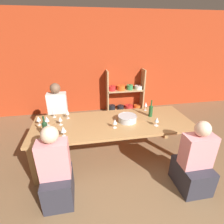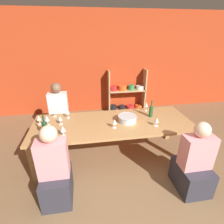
{
  "view_description": "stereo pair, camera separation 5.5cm",
  "coord_description": "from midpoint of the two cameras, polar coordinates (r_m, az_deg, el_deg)",
  "views": [
    {
      "loc": [
        -0.56,
        -1.06,
        2.15
      ],
      "look_at": [
        -0.06,
        1.66,
        0.88
      ],
      "focal_mm": 28.0,
      "sensor_mm": 36.0,
      "label": 1
    },
    {
      "loc": [
        -0.51,
        -1.07,
        2.15
      ],
      "look_at": [
        -0.06,
        1.66,
        0.88
      ],
      "focal_mm": 28.0,
      "sensor_mm": 36.0,
      "label": 2
    }
  ],
  "objects": [
    {
      "name": "wine_glass_red_a",
      "position": [
        2.8,
        0.38,
        -3.26
      ],
      "size": [
        0.07,
        0.07,
        0.15
      ],
      "color": "white",
      "rests_on": "dining_table"
    },
    {
      "name": "wine_glass_red_c",
      "position": [
        2.96,
        13.93,
        -2.55
      ],
      "size": [
        0.07,
        0.07,
        0.15
      ],
      "color": "white",
      "rests_on": "dining_table"
    },
    {
      "name": "wine_glass_empty_a",
      "position": [
        3.49,
        10.53,
        2.46
      ],
      "size": [
        0.06,
        0.06,
        0.17
      ],
      "color": "white",
      "rests_on": "dining_table"
    },
    {
      "name": "wall_back_red",
      "position": [
        4.99,
        -4.33,
        15.3
      ],
      "size": [
        8.8,
        0.06,
        2.7
      ],
      "color": "#B23819",
      "rests_on": "ground_plane"
    },
    {
      "name": "wine_glass_red_d",
      "position": [
        2.69,
        -16.21,
        -5.5
      ],
      "size": [
        0.08,
        0.08,
        0.16
      ],
      "color": "white",
      "rests_on": "dining_table"
    },
    {
      "name": "wine_glass_white_c",
      "position": [
        3.33,
        -18.94,
        0.01
      ],
      "size": [
        0.06,
        0.06,
        0.15
      ],
      "color": "white",
      "rests_on": "dining_table"
    },
    {
      "name": "wine_glass_white_a",
      "position": [
        3.03,
        -17.08,
        -2.26
      ],
      "size": [
        0.06,
        0.06,
        0.15
      ],
      "color": "white",
      "rests_on": "dining_table"
    },
    {
      "name": "mixing_bowl",
      "position": [
        3.04,
        4.53,
        -2.04
      ],
      "size": [
        0.33,
        0.33,
        0.11
      ],
      "color": "#B7BABC",
      "rests_on": "dining_table"
    },
    {
      "name": "person_far_a",
      "position": [
        3.91,
        -17.17,
        -2.19
      ],
      "size": [
        0.38,
        0.48,
        1.25
      ],
      "rotation": [
        0.0,
        0.0,
        3.14
      ],
      "color": "#2D2D38",
      "rests_on": "ground_plane"
    },
    {
      "name": "wine_glass_white_b",
      "position": [
        3.06,
        -21.05,
        -2.2
      ],
      "size": [
        0.08,
        0.08,
        0.17
      ],
      "color": "white",
      "rests_on": "dining_table"
    },
    {
      "name": "wine_bottle_green",
      "position": [
        2.74,
        -21.51,
        -5.11
      ],
      "size": [
        0.07,
        0.07,
        0.34
      ],
      "color": "#19381E",
      "rests_on": "dining_table"
    },
    {
      "name": "person_near_a",
      "position": [
        2.89,
        24.66,
        -15.44
      ],
      "size": [
        0.42,
        0.53,
        1.11
      ],
      "color": "#2D2D38",
      "rests_on": "ground_plane"
    },
    {
      "name": "wine_glass_empty_b",
      "position": [
        3.21,
        -14.86,
        -0.06
      ],
      "size": [
        0.06,
        0.06,
        0.17
      ],
      "color": "white",
      "rests_on": "dining_table"
    },
    {
      "name": "person_near_b",
      "position": [
        2.56,
        -18.24,
        -19.14
      ],
      "size": [
        0.38,
        0.48,
        1.17
      ],
      "color": "#2D2D38",
      "rests_on": "ground_plane"
    },
    {
      "name": "shelf_unit",
      "position": [
        5.14,
        3.93,
        5.2
      ],
      "size": [
        1.08,
        0.3,
        1.21
      ],
      "color": "tan",
      "rests_on": "ground_plane"
    },
    {
      "name": "wine_glass_red_b",
      "position": [
        3.14,
        -23.38,
        -2.07
      ],
      "size": [
        0.07,
        0.07,
        0.16
      ],
      "color": "white",
      "rests_on": "dining_table"
    },
    {
      "name": "dining_table",
      "position": [
        3.05,
        -0.18,
        -4.54
      ],
      "size": [
        2.72,
        1.02,
        0.73
      ],
      "color": "#AD7F4C",
      "rests_on": "ground_plane"
    },
    {
      "name": "wine_bottle_dark",
      "position": [
        3.25,
        12.08,
        0.58
      ],
      "size": [
        0.07,
        0.07,
        0.32
      ],
      "color": "#1E4C23",
      "rests_on": "dining_table"
    }
  ]
}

